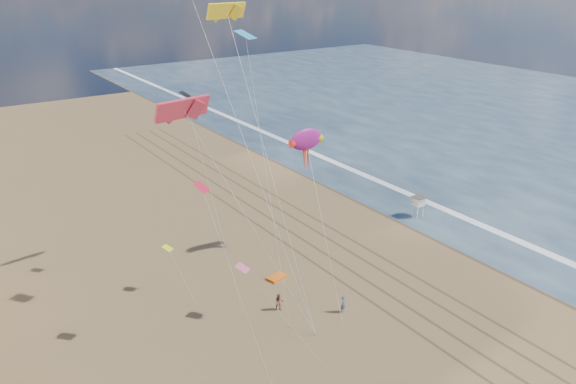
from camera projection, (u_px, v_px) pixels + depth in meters
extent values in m
plane|color=#2D4456|center=(569.00, 132.00, 115.39)|extent=(260.00, 260.00, 0.00)
plane|color=#42301E|center=(364.00, 189.00, 86.14)|extent=(260.00, 260.00, 0.00)
plane|color=white|center=(384.00, 183.00, 88.33)|extent=(260.00, 260.00, 0.00)
cube|color=brown|center=(293.00, 248.00, 67.92)|extent=(0.28, 120.00, 0.01)
cube|color=brown|center=(309.00, 243.00, 69.17)|extent=(0.28, 120.00, 0.01)
cube|color=brown|center=(327.00, 238.00, 70.63)|extent=(0.28, 120.00, 0.01)
cube|color=brown|center=(340.00, 233.00, 71.78)|extent=(0.28, 120.00, 0.01)
cylinder|color=silver|center=(418.00, 213.00, 75.72)|extent=(0.11, 0.11, 1.59)
cylinder|color=silver|center=(423.00, 211.00, 76.28)|extent=(0.11, 0.11, 1.59)
cylinder|color=silver|center=(412.00, 210.00, 76.54)|extent=(0.11, 0.11, 1.59)
cylinder|color=silver|center=(417.00, 209.00, 77.09)|extent=(0.11, 0.11, 1.59)
cube|color=silver|center=(418.00, 205.00, 76.06)|extent=(1.41, 1.41, 0.11)
cube|color=silver|center=(418.00, 201.00, 75.86)|extent=(1.32, 1.32, 0.97)
cube|color=#473D38|center=(419.00, 197.00, 75.65)|extent=(1.59, 1.59, 0.09)
cube|color=orange|center=(277.00, 277.00, 61.42)|extent=(2.37, 1.77, 0.24)
ellipsoid|color=#9A177C|center=(306.00, 139.00, 63.28)|extent=(4.36, 0.82, 2.59)
cone|color=red|center=(295.00, 143.00, 62.54)|extent=(1.17, 0.97, 0.97)
cone|color=yellow|center=(317.00, 139.00, 64.17)|extent=(1.17, 0.97, 0.97)
cylinder|color=silver|center=(323.00, 228.00, 58.71)|extent=(0.03, 0.03, 20.43)
imported|color=slate|center=(343.00, 304.00, 55.13)|extent=(0.79, 0.67, 1.83)
imported|color=#9C5B4F|center=(279.00, 302.00, 55.42)|extent=(1.14, 1.06, 1.87)
cube|color=yellow|center=(226.00, 11.00, 55.20)|extent=(4.56, 1.53, 1.56)
cube|color=#CE2D41|center=(183.00, 109.00, 39.04)|extent=(4.31, 1.46, 1.48)
plane|color=#D65379|center=(242.00, 268.00, 52.90)|extent=(1.71, 1.67, 0.54)
plane|color=#E1F519|center=(168.00, 248.00, 57.54)|extent=(1.42, 1.40, 0.40)
plane|color=black|center=(185.00, 94.00, 55.65)|extent=(1.52, 1.50, 0.48)
plane|color=#2895D9|center=(245.00, 34.00, 47.93)|extent=(2.29, 2.23, 0.67)
plane|color=red|center=(202.00, 187.00, 46.27)|extent=(1.64, 1.59, 0.74)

